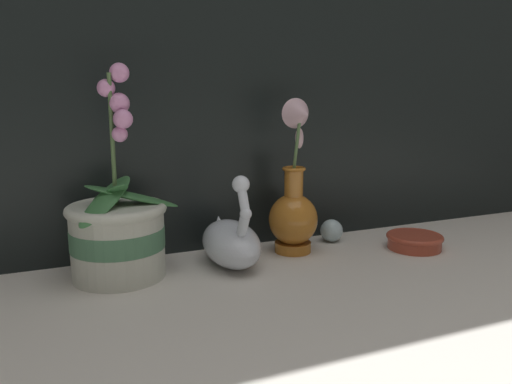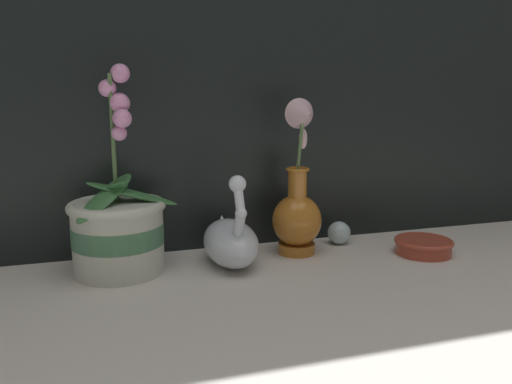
# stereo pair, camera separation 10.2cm
# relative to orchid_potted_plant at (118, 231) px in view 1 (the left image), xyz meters

# --- Properties ---
(ground_plane) EXTENTS (2.80, 2.80, 0.00)m
(ground_plane) POSITION_rel_orchid_potted_plant_xyz_m (0.31, -0.16, -0.09)
(ground_plane) COLOR beige
(orchid_potted_plant) EXTENTS (0.22, 0.21, 0.40)m
(orchid_potted_plant) POSITION_rel_orchid_potted_plant_xyz_m (0.00, 0.00, 0.00)
(orchid_potted_plant) COLOR beige
(orchid_potted_plant) RESTS_ON ground_plane
(swan_figurine) EXTENTS (0.11, 0.20, 0.20)m
(swan_figurine) POSITION_rel_orchid_potted_plant_xyz_m (0.22, -0.02, -0.04)
(swan_figurine) COLOR silver
(swan_figurine) RESTS_ON ground_plane
(blue_vase) EXTENTS (0.11, 0.11, 0.34)m
(blue_vase) POSITION_rel_orchid_potted_plant_xyz_m (0.38, 0.01, 0.01)
(blue_vase) COLOR #B26B23
(blue_vase) RESTS_ON ground_plane
(glass_sphere) EXTENTS (0.05, 0.05, 0.05)m
(glass_sphere) POSITION_rel_orchid_potted_plant_xyz_m (0.50, 0.04, -0.06)
(glass_sphere) COLOR silver
(glass_sphere) RESTS_ON ground_plane
(amber_dish) EXTENTS (0.13, 0.13, 0.03)m
(amber_dish) POSITION_rel_orchid_potted_plant_xyz_m (0.65, -0.08, -0.07)
(amber_dish) COLOR #A8422D
(amber_dish) RESTS_ON ground_plane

